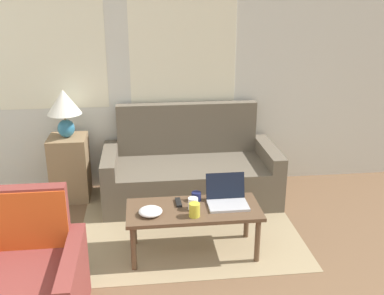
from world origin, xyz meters
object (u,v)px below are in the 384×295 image
at_px(snack_bowl, 151,211).
at_px(armchair, 21,290).
at_px(couch, 190,173).
at_px(coffee_table, 194,213).
at_px(table_lamp, 64,106).
at_px(cup_yellow, 193,204).
at_px(cup_white, 196,196).
at_px(laptop, 227,198).
at_px(cup_navy, 194,210).
at_px(tv_remote, 178,202).

bearing_deg(snack_bowl, armchair, -142.43).
distance_m(couch, coffee_table, 1.07).
height_order(table_lamp, cup_yellow, table_lamp).
distance_m(coffee_table, cup_yellow, 0.10).
bearing_deg(cup_yellow, coffee_table, 63.47).
bearing_deg(table_lamp, armchair, -91.67).
height_order(cup_yellow, snack_bowl, cup_yellow).
relative_size(cup_white, snack_bowl, 0.43).
bearing_deg(coffee_table, cup_yellow, -116.53).
bearing_deg(table_lamp, coffee_table, -46.05).
bearing_deg(laptop, armchair, -152.49).
bearing_deg(cup_yellow, armchair, -149.27).
height_order(cup_navy, snack_bowl, cup_navy).
bearing_deg(laptop, snack_bowl, -169.53).
relative_size(table_lamp, cup_white, 6.05).
relative_size(armchair, table_lamp, 1.78).
xyz_separation_m(armchair, coffee_table, (1.20, 0.72, 0.10)).
height_order(coffee_table, snack_bowl, snack_bowl).
distance_m(table_lamp, snack_bowl, 1.58).
bearing_deg(cup_white, table_lamp, 138.48).
relative_size(couch, cup_yellow, 18.21).
distance_m(coffee_table, cup_white, 0.17).
distance_m(armchair, snack_bowl, 1.08).
relative_size(laptop, cup_yellow, 3.34).
bearing_deg(snack_bowl, cup_white, 28.06).
distance_m(couch, laptop, 1.05).
xyz_separation_m(couch, cup_white, (-0.05, -0.92, 0.17)).
xyz_separation_m(armchair, cup_yellow, (1.19, 0.71, 0.19)).
relative_size(cup_yellow, snack_bowl, 0.52).
relative_size(couch, laptop, 5.45).
bearing_deg(cup_yellow, cup_navy, -91.50).
xyz_separation_m(armchair, cup_white, (1.23, 0.86, 0.18)).
xyz_separation_m(table_lamp, cup_yellow, (1.13, -1.20, -0.53)).
bearing_deg(coffee_table, couch, 85.22).
bearing_deg(couch, coffee_table, -94.78).
relative_size(laptop, cup_white, 4.05).
distance_m(couch, tv_remote, 0.99).
xyz_separation_m(cup_yellow, cup_white, (0.05, 0.15, -0.01)).
xyz_separation_m(couch, table_lamp, (-1.23, 0.12, 0.72)).
bearing_deg(cup_navy, laptop, 32.27).
xyz_separation_m(table_lamp, laptop, (1.42, -1.13, -0.53)).
xyz_separation_m(coffee_table, cup_white, (0.04, 0.14, 0.08)).
bearing_deg(armchair, cup_white, 34.82).
height_order(couch, tv_remote, couch).
bearing_deg(couch, table_lamp, 174.34).
bearing_deg(couch, cup_yellow, -95.06).
xyz_separation_m(cup_navy, snack_bowl, (-0.34, 0.07, -0.03)).
xyz_separation_m(couch, tv_remote, (-0.20, -0.96, 0.15)).
bearing_deg(table_lamp, tv_remote, -46.59).
height_order(cup_navy, cup_white, cup_navy).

